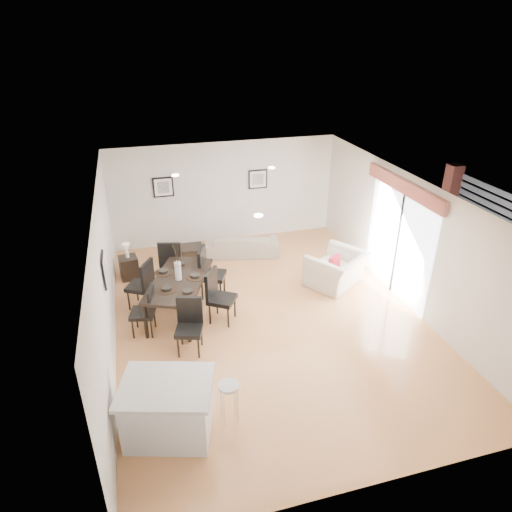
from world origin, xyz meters
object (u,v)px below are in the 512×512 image
object	(u,v)px
armchair	(336,269)
kitchen_island	(168,409)
dining_chair_foot	(172,261)
dining_chair_enear	(217,293)
coffee_table	(185,254)
dining_chair_wnear	(146,308)
dining_chair_head	(189,322)
side_table	(129,268)
bar_stool	(229,390)
dining_chair_wfar	(143,282)
dining_chair_efar	(208,270)
sofa	(241,244)
dining_table	(179,283)

from	to	relation	value
armchair	kitchen_island	world-z (taller)	kitchen_island
dining_chair_foot	armchair	bearing A→B (deg)	-179.05
dining_chair_enear	coffee_table	world-z (taller)	dining_chair_enear
dining_chair_wnear	kitchen_island	xyz separation A→B (m)	(0.14, -2.55, -0.10)
dining_chair_head	kitchen_island	distance (m)	1.95
side_table	bar_stool	bearing A→B (deg)	-74.93
dining_chair_wnear	dining_chair_head	xyz separation A→B (m)	(0.71, -0.70, 0.02)
dining_chair_head	coffee_table	xyz separation A→B (m)	(0.38, 3.57, -0.40)
dining_chair_wfar	coffee_table	size ratio (longest dim) A/B	1.22
dining_chair_head	dining_chair_foot	size ratio (longest dim) A/B	0.92
dining_chair_efar	kitchen_island	world-z (taller)	dining_chair_efar
dining_chair_enear	dining_chair_efar	distance (m)	0.95
dining_chair_foot	kitchen_island	bearing A→B (deg)	99.05
dining_chair_efar	side_table	size ratio (longest dim) A/B	2.12
dining_chair_enear	side_table	bearing A→B (deg)	69.80
dining_chair_efar	kitchen_island	size ratio (longest dim) A/B	0.76
sofa	dining_chair_head	distance (m)	3.98
dining_chair_wfar	dining_chair_efar	world-z (taller)	dining_chair_efar
dining_chair_foot	kitchen_island	world-z (taller)	dining_chair_foot
dining_chair_head	bar_stool	bearing A→B (deg)	-63.49
dining_table	kitchen_island	bearing A→B (deg)	-77.14
dining_chair_head	kitchen_island	world-z (taller)	dining_chair_head
sofa	dining_chair_wnear	distance (m)	3.81
dining_chair_wfar	dining_chair_foot	distance (m)	1.00
coffee_table	kitchen_island	xyz separation A→B (m)	(-0.96, -5.43, 0.28)
sofa	dining_chair_enear	xyz separation A→B (m)	(-1.17, -2.75, 0.34)
dining_chair_foot	dining_chair_wnear	bearing A→B (deg)	84.76
dining_chair_head	dining_chair_efar	bearing A→B (deg)	86.23
sofa	coffee_table	size ratio (longest dim) A/B	2.14
dining_table	dining_chair_wfar	world-z (taller)	dining_chair_wfar
dining_chair_wnear	dining_chair_enear	size ratio (longest dim) A/B	0.90
dining_chair_head	coffee_table	distance (m)	3.62
armchair	dining_chair_wfar	xyz separation A→B (m)	(-4.23, 0.21, 0.21)
side_table	kitchen_island	size ratio (longest dim) A/B	0.36
armchair	dining_chair_head	size ratio (longest dim) A/B	1.16
dining_chair_enear	dining_chair_head	bearing A→B (deg)	172.30
dining_chair_foot	bar_stool	world-z (taller)	dining_chair_foot
dining_chair_efar	bar_stool	distance (m)	3.59
dining_chair_efar	sofa	bearing A→B (deg)	-10.17
dining_table	armchair	bearing A→B (deg)	26.73
dining_chair_foot	bar_stool	bearing A→B (deg)	110.94
side_table	dining_chair_foot	bearing A→B (deg)	-33.08
dining_chair_efar	coffee_table	xyz separation A→B (m)	(-0.27, 1.86, -0.46)
dining_chair_wnear	kitchen_island	size ratio (longest dim) A/B	0.66
side_table	bar_stool	xyz separation A→B (m)	(1.31, -4.87, 0.31)
armchair	bar_stool	xyz separation A→B (m)	(-3.21, -3.28, 0.19)
dining_chair_head	dining_chair_enear	bearing A→B (deg)	66.22
dining_chair_wnear	coffee_table	size ratio (longest dim) A/B	1.13
dining_chair_wnear	dining_chair_head	world-z (taller)	dining_chair_head
dining_table	dining_chair_wfar	distance (m)	0.82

